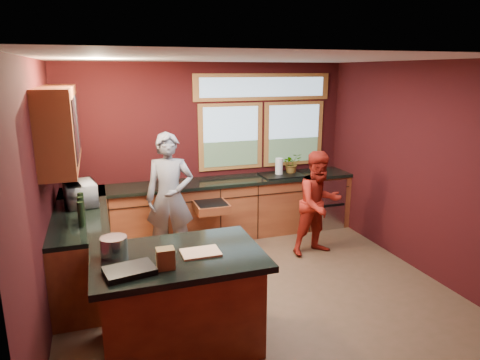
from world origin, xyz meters
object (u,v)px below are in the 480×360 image
cutting_board (201,253)px  island (180,300)px  person_red (319,203)px  person_grey (170,198)px  stock_pot (114,247)px

cutting_board → island: bearing=166.0°
island → person_red: size_ratio=1.03×
person_grey → stock_pot: person_grey is taller
stock_pot → person_red: bearing=25.6°
island → stock_pot: stock_pot is taller
person_red → person_grey: bearing=159.5°
stock_pot → cutting_board: bearing=-14.9°
island → stock_pot: (-0.55, 0.15, 0.56)m
person_grey → person_red: bearing=0.3°
person_red → cutting_board: (-2.08, -1.56, 0.20)m
person_red → cutting_board: 2.61m
person_grey → cutting_board: size_ratio=5.10×
island → cutting_board: 0.52m
person_red → stock_pot: size_ratio=6.25×
person_grey → person_red: (2.03, -0.48, -0.14)m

